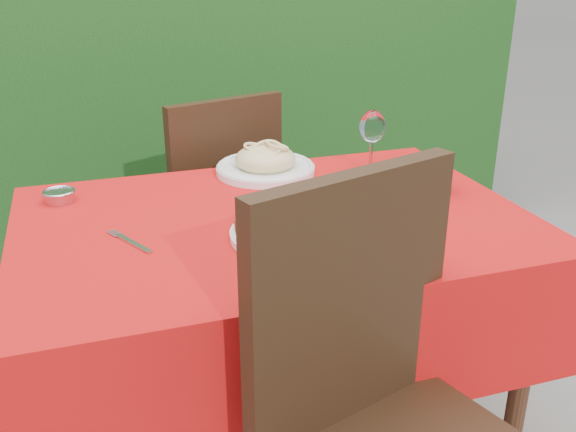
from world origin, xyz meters
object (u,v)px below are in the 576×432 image
object	(u,v)px
wine_glass	(372,129)
chair_near	(387,412)
chair_far	(214,204)
fork	(134,243)
pasta_plate	(265,163)
steel_ramekin	(60,197)
water_glass	(435,175)
pizza_plate	(296,226)

from	to	relation	value
wine_glass	chair_near	bearing A→B (deg)	-112.48
chair_far	fork	bearing A→B (deg)	48.87
chair_far	pasta_plate	world-z (taller)	chair_far
steel_ramekin	fork	bearing A→B (deg)	-64.63
pasta_plate	water_glass	bearing A→B (deg)	-36.93
water_glass	steel_ramekin	world-z (taller)	water_glass
chair_far	pizza_plate	distance (m)	0.85
chair_near	chair_far	xyz separation A→B (m)	(-0.05, 1.26, -0.05)
wine_glass	steel_ramekin	world-z (taller)	wine_glass
chair_far	water_glass	world-z (taller)	chair_far
pizza_plate	wine_glass	bearing A→B (deg)	45.64
fork	chair_near	bearing A→B (deg)	-79.87
pizza_plate	wine_glass	distance (m)	0.53
pizza_plate	water_glass	distance (m)	0.49
pasta_plate	fork	size ratio (longest dim) A/B	1.63
chair_far	pasta_plate	distance (m)	0.44
pasta_plate	steel_ramekin	distance (m)	0.59
chair_near	fork	bearing A→B (deg)	109.58
chair_far	steel_ramekin	world-z (taller)	chair_far
pizza_plate	steel_ramekin	bearing A→B (deg)	141.89
wine_glass	chair_far	bearing A→B (deg)	131.16
chair_near	pasta_plate	xyz separation A→B (m)	(0.04, 0.91, 0.20)
wine_glass	pasta_plate	bearing A→B (deg)	162.24
chair_far	pizza_plate	size ratio (longest dim) A/B	2.79
fork	wine_glass	bearing A→B (deg)	-4.86
water_glass	fork	world-z (taller)	water_glass
chair_near	fork	xyz separation A→B (m)	(-0.39, 0.52, 0.17)
chair_far	water_glass	xyz separation A→B (m)	(0.49, -0.65, 0.27)
pizza_plate	pasta_plate	xyz separation A→B (m)	(0.06, 0.47, 0.00)
chair_near	water_glass	size ratio (longest dim) A/B	9.58
pizza_plate	water_glass	world-z (taller)	water_glass
pizza_plate	pasta_plate	size ratio (longest dim) A/B	1.12
water_glass	pizza_plate	bearing A→B (deg)	-160.10
chair_near	steel_ramekin	xyz separation A→B (m)	(-0.55, 0.85, 0.18)
pizza_plate	wine_glass	size ratio (longest dim) A/B	1.74
pizza_plate	water_glass	bearing A→B (deg)	19.90
chair_near	chair_far	bearing A→B (deg)	74.92
pizza_plate	chair_near	bearing A→B (deg)	-86.51
pizza_plate	pasta_plate	bearing A→B (deg)	82.23
pizza_plate	water_glass	xyz separation A→B (m)	(0.46, 0.17, 0.02)
water_glass	wine_glass	bearing A→B (deg)	115.98
pizza_plate	pasta_plate	distance (m)	0.47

